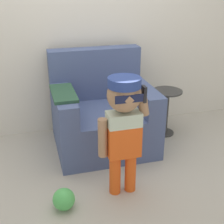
# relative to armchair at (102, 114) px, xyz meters

# --- Properties ---
(ground_plane) EXTENTS (10.00, 10.00, 0.00)m
(ground_plane) POSITION_rel_armchair_xyz_m (-0.10, -0.28, -0.36)
(ground_plane) COLOR #ADA89E
(wall_back) EXTENTS (10.00, 0.05, 2.60)m
(wall_back) POSITION_rel_armchair_xyz_m (-0.10, 0.51, 0.94)
(wall_back) COLOR silver
(wall_back) RESTS_ON ground_plane
(armchair) EXTENTS (1.06, 0.95, 1.02)m
(armchair) POSITION_rel_armchair_xyz_m (0.00, 0.00, 0.00)
(armchair) COLOR #475684
(armchair) RESTS_ON ground_plane
(person_child) EXTENTS (0.43, 0.32, 1.05)m
(person_child) POSITION_rel_armchair_xyz_m (-0.04, -0.89, 0.34)
(person_child) COLOR #E05119
(person_child) RESTS_ON ground_plane
(side_table) EXTENTS (0.35, 0.35, 0.55)m
(side_table) POSITION_rel_armchair_xyz_m (0.78, 0.03, -0.03)
(side_table) COLOR #333333
(side_table) RESTS_ON ground_plane
(toy_ball) EXTENTS (0.18, 0.18, 0.18)m
(toy_ball) POSITION_rel_armchair_xyz_m (-0.56, -0.99, -0.26)
(toy_ball) COLOR #4CB256
(toy_ball) RESTS_ON ground_plane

